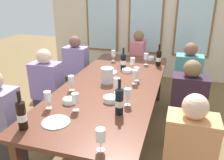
% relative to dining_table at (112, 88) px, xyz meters
% --- Properties ---
extents(ground_plane, '(12.00, 12.00, 0.00)m').
position_rel_dining_table_xyz_m(ground_plane, '(0.00, 0.00, -0.68)').
color(ground_plane, brown).
extents(back_wall_with_windows, '(4.30, 0.10, 2.90)m').
position_rel_dining_table_xyz_m(back_wall_with_windows, '(0.00, 2.46, 0.77)').
color(back_wall_with_windows, beige).
rests_on(back_wall_with_windows, ground).
extents(dining_table, '(1.10, 2.65, 0.74)m').
position_rel_dining_table_xyz_m(dining_table, '(0.00, 0.00, 0.00)').
color(dining_table, '#592E1F').
rests_on(dining_table, ground).
extents(white_plate_0, '(0.24, 0.24, 0.01)m').
position_rel_dining_table_xyz_m(white_plate_0, '(-0.21, -0.99, 0.06)').
color(white_plate_0, white).
rests_on(white_plate_0, dining_table).
extents(white_plate_1, '(0.21, 0.21, 0.01)m').
position_rel_dining_table_xyz_m(white_plate_1, '(-0.15, 0.37, 0.06)').
color(white_plate_1, white).
rests_on(white_plate_1, dining_table).
extents(metal_pitcher, '(0.16, 0.16, 0.19)m').
position_rel_dining_table_xyz_m(metal_pitcher, '(-0.07, 0.00, 0.16)').
color(metal_pitcher, silver).
rests_on(metal_pitcher, dining_table).
extents(wine_bottle_0, '(0.08, 0.08, 0.30)m').
position_rel_dining_table_xyz_m(wine_bottle_0, '(-0.01, 0.59, 0.17)').
color(wine_bottle_0, black).
rests_on(wine_bottle_0, dining_table).
extents(wine_bottle_1, '(0.08, 0.08, 0.34)m').
position_rel_dining_table_xyz_m(wine_bottle_1, '(0.27, -0.68, 0.19)').
color(wine_bottle_1, black).
rests_on(wine_bottle_1, dining_table).
extents(wine_bottle_2, '(0.08, 0.08, 0.32)m').
position_rel_dining_table_xyz_m(wine_bottle_2, '(0.45, 0.87, 0.18)').
color(wine_bottle_2, black).
rests_on(wine_bottle_2, dining_table).
extents(wine_bottle_3, '(0.08, 0.08, 0.33)m').
position_rel_dining_table_xyz_m(wine_bottle_3, '(-0.42, -1.14, 0.19)').
color(wine_bottle_3, black).
rests_on(wine_bottle_3, dining_table).
extents(tasting_bowl_0, '(0.14, 0.14, 0.04)m').
position_rel_dining_table_xyz_m(tasting_bowl_0, '(0.07, 0.46, 0.08)').
color(tasting_bowl_0, white).
rests_on(tasting_bowl_0, dining_table).
extents(tasting_bowl_1, '(0.15, 0.15, 0.05)m').
position_rel_dining_table_xyz_m(tasting_bowl_1, '(0.12, -0.47, 0.09)').
color(tasting_bowl_1, white).
rests_on(tasting_bowl_1, dining_table).
extents(tasting_bowl_2, '(0.13, 0.13, 0.05)m').
position_rel_dining_table_xyz_m(tasting_bowl_2, '(-0.26, -0.62, 0.08)').
color(tasting_bowl_2, white).
rests_on(tasting_bowl_2, dining_table).
extents(tasting_bowl_3, '(0.12, 0.12, 0.05)m').
position_rel_dining_table_xyz_m(tasting_bowl_3, '(0.30, 1.16, 0.08)').
color(tasting_bowl_3, white).
rests_on(tasting_bowl_3, dining_table).
extents(wine_glass_0, '(0.07, 0.07, 0.17)m').
position_rel_dining_table_xyz_m(wine_glass_0, '(0.12, -0.25, 0.18)').
color(wine_glass_0, white).
rests_on(wine_glass_0, dining_table).
extents(wine_glass_1, '(0.07, 0.07, 0.17)m').
position_rel_dining_table_xyz_m(wine_glass_1, '(0.26, 0.17, 0.18)').
color(wine_glass_1, white).
rests_on(wine_glass_1, dining_table).
extents(wine_glass_2, '(0.07, 0.07, 0.17)m').
position_rel_dining_table_xyz_m(wine_glass_2, '(0.12, 0.58, 0.18)').
color(wine_glass_2, white).
rests_on(wine_glass_2, dining_table).
extents(wine_glass_3, '(0.07, 0.07, 0.17)m').
position_rel_dining_table_xyz_m(wine_glass_3, '(0.26, 0.06, 0.18)').
color(wine_glass_3, white).
rests_on(wine_glass_3, dining_table).
extents(wine_glass_4, '(0.07, 0.07, 0.17)m').
position_rel_dining_table_xyz_m(wine_glass_4, '(-0.25, 0.91, 0.18)').
color(wine_glass_4, white).
rests_on(wine_glass_4, dining_table).
extents(wine_glass_5, '(0.07, 0.07, 0.17)m').
position_rel_dining_table_xyz_m(wine_glass_5, '(-0.14, -0.74, 0.18)').
color(wine_glass_5, white).
rests_on(wine_glass_5, dining_table).
extents(wine_glass_6, '(0.07, 0.07, 0.17)m').
position_rel_dining_table_xyz_m(wine_glass_6, '(-0.38, -0.33, 0.18)').
color(wine_glass_6, white).
rests_on(wine_glass_6, dining_table).
extents(wine_glass_7, '(0.07, 0.07, 0.17)m').
position_rel_dining_table_xyz_m(wine_glass_7, '(-0.40, -0.78, 0.18)').
color(wine_glass_7, white).
rests_on(wine_glass_7, dining_table).
extents(wine_glass_8, '(0.07, 0.07, 0.17)m').
position_rel_dining_table_xyz_m(wine_glass_8, '(0.30, -0.49, 0.18)').
color(wine_glass_8, white).
rests_on(wine_glass_8, dining_table).
extents(wine_glass_9, '(0.07, 0.07, 0.17)m').
position_rel_dining_table_xyz_m(wine_glass_9, '(0.27, 0.87, 0.18)').
color(wine_glass_9, white).
rests_on(wine_glass_9, dining_table).
extents(wine_glass_10, '(0.07, 0.07, 0.17)m').
position_rel_dining_table_xyz_m(wine_glass_10, '(0.28, -1.22, 0.18)').
color(wine_glass_10, white).
rests_on(wine_glass_10, dining_table).
extents(seated_person_0, '(0.38, 0.24, 1.11)m').
position_rel_dining_table_xyz_m(seated_person_0, '(-0.89, -0.04, -0.15)').
color(seated_person_0, '#2A2E41').
rests_on(seated_person_0, ground).
extents(seated_person_1, '(0.38, 0.24, 1.11)m').
position_rel_dining_table_xyz_m(seated_person_1, '(0.89, -0.01, -0.15)').
color(seated_person_1, '#353235').
rests_on(seated_person_1, ground).
extents(seated_person_2, '(0.38, 0.24, 1.11)m').
position_rel_dining_table_xyz_m(seated_person_2, '(-0.89, -0.90, -0.15)').
color(seated_person_2, '#332E31').
rests_on(seated_person_2, ground).
extents(seated_person_4, '(0.38, 0.24, 1.11)m').
position_rel_dining_table_xyz_m(seated_person_4, '(-0.89, 0.87, -0.15)').
color(seated_person_4, '#252F42').
rests_on(seated_person_4, ground).
extents(seated_person_5, '(0.38, 0.24, 1.11)m').
position_rel_dining_table_xyz_m(seated_person_5, '(0.89, 0.88, -0.15)').
color(seated_person_5, '#262339').
rests_on(seated_person_5, ground).
extents(seated_person_6, '(0.24, 0.38, 1.11)m').
position_rel_dining_table_xyz_m(seated_person_6, '(0.00, 1.68, -0.15)').
color(seated_person_6, '#282E34').
rests_on(seated_person_6, ground).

